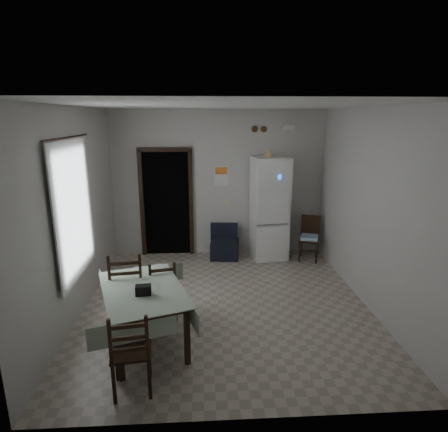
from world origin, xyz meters
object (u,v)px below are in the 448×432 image
fridge (269,209)px  dining_chair_near_head (131,350)px  dining_chair_far_left (127,287)px  dining_chair_far_right (162,289)px  corner_chair (309,239)px  dining_table (144,316)px  navy_seat (225,242)px

fridge → dining_chair_near_head: size_ratio=2.16×
fridge → dining_chair_far_left: 3.36m
dining_chair_far_right → corner_chair: bearing=-153.5°
dining_table → fridge: bearing=35.9°
fridge → navy_seat: size_ratio=3.02×
dining_table → dining_chair_near_head: (-0.01, -0.85, 0.10)m
navy_seat → corner_chair: bearing=-0.6°
fridge → navy_seat: (-0.88, 0.00, -0.67)m
dining_chair_far_right → fridge: bearing=-141.0°
navy_seat → fridge: bearing=6.8°
navy_seat → dining_chair_far_right: bearing=-107.3°
fridge → navy_seat: 1.11m
dining_chair_far_left → dining_chair_near_head: (0.28, -1.34, -0.06)m
dining_table → dining_chair_far_left: 0.60m
navy_seat → dining_chair_near_head: dining_chair_near_head is taller
navy_seat → dining_chair_far_right: dining_chair_far_right is taller
corner_chair → dining_chair_far_left: (-3.12, -2.15, 0.09)m
navy_seat → corner_chair: 1.67m
fridge → corner_chair: bearing=-23.0°
dining_table → dining_chair_near_head: 0.85m
navy_seat → dining_chair_near_head: 3.89m
fridge → dining_chair_far_right: (-1.89, -2.27, -0.57)m
navy_seat → dining_chair_far_left: (-1.47, -2.37, 0.19)m
corner_chair → dining_chair_far_right: (-2.66, -2.05, 0.00)m
navy_seat → dining_chair_far_right: (-1.01, -2.27, 0.10)m
dining_table → dining_chair_near_head: dining_chair_near_head is taller
dining_chair_near_head → navy_seat: bearing=-115.3°
corner_chair → dining_table: bearing=-116.6°
fridge → navy_seat: fridge is taller
dining_table → corner_chair: bearing=24.7°
navy_seat → dining_table: 3.09m
fridge → dining_chair_far_right: size_ratio=2.30×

